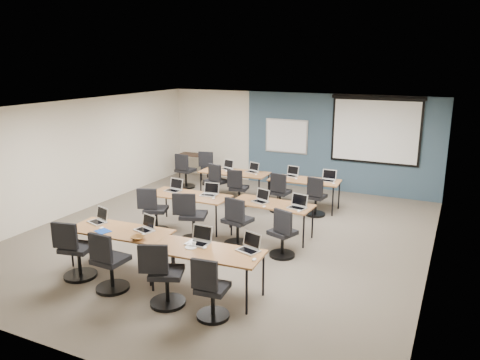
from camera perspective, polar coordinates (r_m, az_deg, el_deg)
The scene contains 58 objects.
floor at distance 9.95m, azimuth -1.76°, elevation -6.77°, with size 8.00×9.00×0.02m, color #6B6354.
ceiling at distance 9.31m, azimuth -1.89°, elevation 8.90°, with size 8.00×9.00×0.02m, color white.
wall_back at distance 13.61m, azimuth 6.95°, elevation 4.86°, with size 8.00×0.04×2.70m, color beige.
wall_front at distance 6.11m, azimuth -21.86°, elevation -8.32°, with size 8.00×0.04×2.70m, color beige.
wall_left at distance 11.89m, azimuth -19.23°, elevation 2.74°, with size 0.04×9.00×2.70m, color beige.
wall_right at distance 8.53m, azimuth 22.79°, elevation -2.01°, with size 0.04×9.00×2.70m, color beige.
blue_accent_panel at distance 13.24m, azimuth 12.05°, elevation 4.37°, with size 5.50×0.04×2.70m, color #3D5977.
whiteboard at distance 13.62m, azimuth 5.67°, elevation 5.33°, with size 1.28×0.03×0.98m.
projector_screen at distance 12.91m, azimuth 16.22°, elevation 6.27°, with size 2.40×0.10×1.82m.
training_table_front_left at distance 8.46m, azimuth -14.41°, elevation -6.18°, with size 1.82×0.76×0.73m.
training_table_front_right at distance 7.38m, azimuth -4.07°, elevation -8.88°, with size 1.78×0.74×0.73m.
training_table_mid_left at distance 10.31m, azimuth -6.20°, elevation -2.05°, with size 1.79×0.75×0.73m.
training_table_mid_right at distance 9.68m, azimuth 3.91°, elevation -3.13°, with size 1.70×0.71×0.73m.
training_table_back_left at distance 12.33m, azimuth -0.69°, elevation 0.79°, with size 1.81×0.76×0.73m.
training_table_back_right at distance 11.64m, azimuth 7.85°, elevation -0.18°, with size 1.73×0.72×0.73m.
laptop_0 at distance 8.92m, azimuth -16.81°, elevation -4.53°, with size 0.34×0.29×0.25m.
mouse_0 at distance 8.58m, azimuth -16.54°, elevation -5.63°, with size 0.06×0.10×0.04m, color white.
task_chair_0 at distance 8.42m, azimuth -19.38°, elevation -8.55°, with size 0.56×0.56×1.03m.
laptop_1 at distance 8.32m, azimuth -11.40°, elevation -5.58°, with size 0.33×0.28×0.25m.
mouse_1 at distance 8.09m, azimuth -11.79°, elevation -6.58°, with size 0.06×0.09×0.03m, color white.
task_chair_1 at distance 7.83m, azimuth -15.68°, elevation -10.10°, with size 0.54×0.54×1.02m.
laptop_2 at distance 7.62m, azimuth -4.98°, elevation -7.20°, with size 0.36×0.30×0.27m.
mouse_2 at distance 7.44m, azimuth -4.33°, elevation -8.22°, with size 0.06×0.10×0.03m, color white.
task_chair_2 at distance 7.22m, azimuth -9.28°, elevation -11.89°, with size 0.58×0.54×1.02m.
laptop_3 at distance 7.33m, azimuth 1.17°, elevation -8.08°, with size 0.34×0.29×0.26m.
mouse_3 at distance 7.00m, azimuth 1.75°, elevation -9.67°, with size 0.06×0.10×0.03m, color white.
task_chair_3 at distance 6.81m, azimuth -3.61°, elevation -13.67°, with size 0.48×0.48×0.96m.
laptop_4 at distance 10.64m, azimuth -8.02°, elevation -0.96°, with size 0.35×0.30×0.27m.
mouse_4 at distance 10.33m, azimuth -7.22°, elevation -1.71°, with size 0.06×0.10×0.04m, color white.
task_chair_4 at distance 10.16m, azimuth -10.45°, elevation -4.08°, with size 0.54×0.52×1.00m.
laptop_5 at distance 10.22m, azimuth -3.72°, elevation -1.50°, with size 0.35×0.29×0.26m.
mouse_5 at distance 9.95m, azimuth -3.24°, elevation -2.26°, with size 0.06×0.10×0.03m, color white.
task_chair_5 at distance 9.54m, azimuth -5.94°, elevation -5.00°, with size 0.60×0.57×1.05m.
laptop_6 at distance 9.74m, azimuth 2.60°, elevation -2.30°, with size 0.33×0.28×0.25m.
mouse_6 at distance 9.41m, azimuth 2.96°, elevation -3.24°, with size 0.06×0.09×0.03m, color white.
task_chair_6 at distance 9.25m, azimuth -0.37°, elevation -5.61°, with size 0.55×0.55×1.03m.
laptop_7 at distance 9.41m, azimuth 7.07°, elevation -3.00°, with size 0.35×0.30×0.27m.
mouse_7 at distance 9.20m, azimuth 7.20°, elevation -3.77°, with size 0.06×0.10×0.03m, color white.
task_chair_7 at distance 8.79m, azimuth 5.19°, elevation -6.95°, with size 0.51×0.49×0.97m.
laptop_8 at distance 12.62m, azimuth -1.57°, elevation 1.61°, with size 0.33×0.28×0.25m.
mouse_8 at distance 12.37m, azimuth -1.66°, elevation 1.10°, with size 0.06×0.09×0.03m, color white.
task_chair_8 at distance 12.18m, azimuth -2.97°, elevation -0.68°, with size 0.57×0.54×1.02m.
laptop_9 at distance 12.30m, azimuth 1.57°, elevation 1.26°, with size 0.32×0.27×0.24m.
mouse_9 at distance 12.00m, azimuth 1.99°, elevation 0.68°, with size 0.06×0.09×0.03m, color white.
task_chair_9 at distance 11.76m, azimuth -0.26°, elevation -1.35°, with size 0.47×0.47×0.96m.
laptop_10 at distance 11.95m, azimuth 6.33°, elevation 0.78°, with size 0.32×0.28×0.25m.
mouse_10 at distance 11.66m, azimuth 6.87°, elevation 0.17°, with size 0.06×0.09×0.03m, color white.
task_chair_10 at distance 11.36m, azimuth 4.83°, elevation -1.91°, with size 0.50×0.50×0.98m.
laptop_11 at distance 11.61m, azimuth 10.71°, elevation 0.23°, with size 0.35×0.29×0.26m.
mouse_11 at distance 11.35m, azimuth 11.36°, elevation -0.41°, with size 0.06×0.09×0.03m, color white.
task_chair_11 at distance 11.17m, azimuth 9.18°, elevation -2.40°, with size 0.48×0.48×0.96m.
blue_mousepad at distance 8.45m, azimuth -16.38°, elevation -6.01°, with size 0.26×0.21×0.01m, color #113B9C.
snack_bowl at distance 7.93m, azimuth -12.35°, elevation -6.91°, with size 0.23×0.23×0.06m, color olive.
snack_plate at distance 7.48m, azimuth -6.00°, elevation -8.15°, with size 0.19×0.19×0.01m, color white.
coffee_cup at distance 7.50m, azimuth -5.64°, elevation -7.82°, with size 0.05×0.05×0.05m, color silver.
utility_table at distance 14.63m, azimuth -5.73°, elevation 2.79°, with size 0.91×0.50×0.75m.
spare_chair_a at distance 13.82m, azimuth -3.72°, elevation 1.13°, with size 0.53×0.53×1.01m.
spare_chair_b at distance 13.52m, azimuth -6.74°, elevation 0.76°, with size 0.53×0.53×1.01m.
Camera 1 is at (4.28, -8.22, 3.61)m, focal length 35.00 mm.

